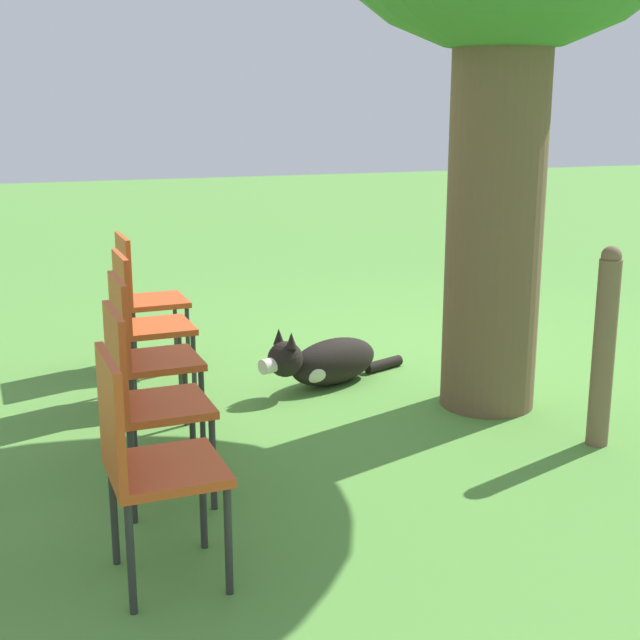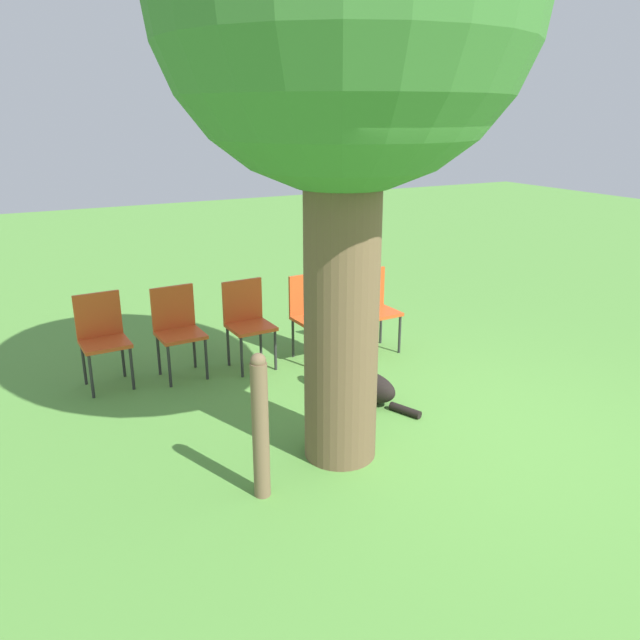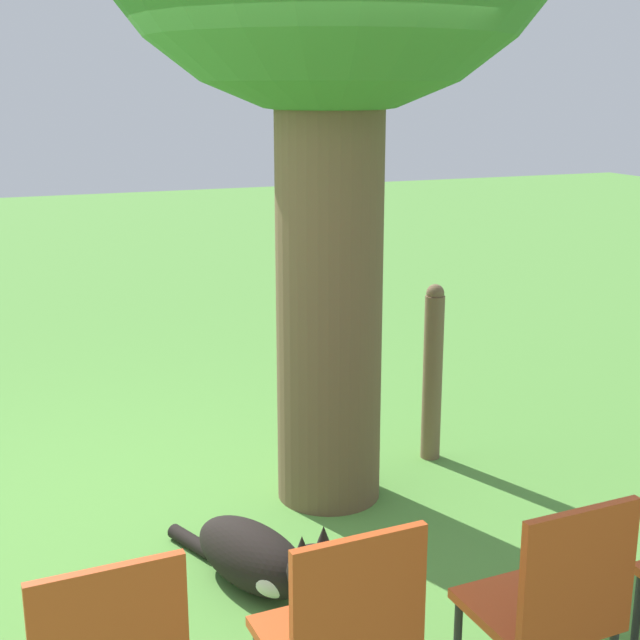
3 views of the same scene
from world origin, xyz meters
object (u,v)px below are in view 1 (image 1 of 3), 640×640
fence_post (604,347)px  red_chair_4 (144,453)px  red_chair_2 (142,348)px  red_chair_1 (142,316)px  red_chair_0 (142,291)px  red_chair_3 (143,392)px  dog (325,362)px

fence_post → red_chair_4: (2.48, 0.64, -0.01)m
fence_post → red_chair_2: 2.42m
red_chair_1 → red_chair_0: bearing=79.6°
red_chair_1 → red_chair_3: (0.19, 1.43, 0.00)m
dog → red_chair_2: red_chair_2 is taller
dog → red_chair_1: red_chair_1 is taller
red_chair_1 → red_chair_2: size_ratio=1.00×
dog → red_chair_2: size_ratio=1.24×
dog → red_chair_2: (1.23, 0.62, 0.37)m
fence_post → red_chair_0: size_ratio=1.18×
red_chair_2 → red_chair_3: same height
fence_post → red_chair_0: fence_post is taller
dog → red_chair_2: 1.43m
red_chair_0 → red_chair_1: same height
fence_post → red_chair_3: size_ratio=1.18×
dog → fence_post: bearing=104.6°
red_chair_0 → red_chair_2: (0.19, 1.43, 0.00)m
red_chair_3 → dog: bearing=42.5°
red_chair_0 → red_chair_4: (0.39, 2.86, 0.00)m
red_chair_1 → red_chair_4: size_ratio=1.00×
dog → red_chair_3: red_chair_3 is taller
red_chair_0 → red_chair_1: bearing=-100.4°
red_chair_0 → red_chair_3: 2.17m
red_chair_0 → red_chair_3: same height
dog → red_chair_1: (1.13, -0.10, 0.37)m
fence_post → red_chair_2: fence_post is taller
red_chair_1 → red_chair_2: (0.10, 0.72, 0.00)m
fence_post → red_chair_0: 3.06m
red_chair_1 → red_chair_3: same height
red_chair_2 → red_chair_1: bearing=79.6°
dog → fence_post: fence_post is taller
dog → red_chair_1: bearing=-27.2°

